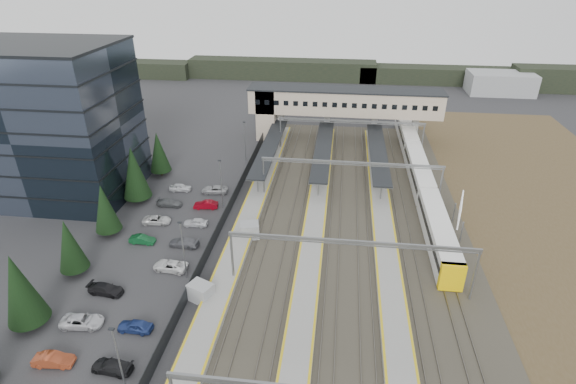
# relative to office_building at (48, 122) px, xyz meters

# --- Properties ---
(ground) EXTENTS (220.00, 220.00, 0.00)m
(ground) POSITION_rel_office_building_xyz_m (36.00, -12.00, -12.19)
(ground) COLOR #2B2B2D
(ground) RESTS_ON ground
(office_building) EXTENTS (24.30, 18.30, 24.30)m
(office_building) POSITION_rel_office_building_xyz_m (0.00, 0.00, 0.00)
(office_building) COLOR #394253
(office_building) RESTS_ON ground
(conifer_row) EXTENTS (4.42, 49.82, 9.50)m
(conifer_row) POSITION_rel_office_building_xyz_m (14.00, -15.86, -7.36)
(conifer_row) COLOR black
(conifer_row) RESTS_ON ground
(car_park) EXTENTS (10.66, 44.71, 1.29)m
(car_park) POSITION_rel_office_building_xyz_m (22.62, -18.57, -11.58)
(car_park) COLOR #999A9D
(car_park) RESTS_ON ground
(lampposts) EXTENTS (0.50, 53.25, 8.07)m
(lampposts) POSITION_rel_office_building_xyz_m (28.00, -10.75, -7.86)
(lampposts) COLOR slate
(lampposts) RESTS_ON ground
(fence) EXTENTS (0.08, 90.00, 2.00)m
(fence) POSITION_rel_office_building_xyz_m (29.50, -7.00, -11.19)
(fence) COLOR #26282B
(fence) RESTS_ON ground
(relay_cabin_near) EXTENTS (3.23, 2.87, 2.22)m
(relay_cabin_near) POSITION_rel_office_building_xyz_m (31.06, -23.80, -11.08)
(relay_cabin_near) COLOR #96999B
(relay_cabin_near) RESTS_ON ground
(relay_cabin_far) EXTENTS (3.01, 2.70, 2.35)m
(relay_cabin_far) POSITION_rel_office_building_xyz_m (34.10, -10.34, -11.02)
(relay_cabin_far) COLOR #96999B
(relay_cabin_far) RESTS_ON ground
(rail_corridor) EXTENTS (34.00, 90.00, 0.92)m
(rail_corridor) POSITION_rel_office_building_xyz_m (45.34, -7.00, -11.90)
(rail_corridor) COLOR #39352C
(rail_corridor) RESTS_ON ground
(canopies) EXTENTS (23.10, 30.00, 3.28)m
(canopies) POSITION_rel_office_building_xyz_m (43.00, 15.00, -8.27)
(canopies) COLOR black
(canopies) RESTS_ON ground
(footbridge) EXTENTS (40.40, 6.40, 11.20)m
(footbridge) POSITION_rel_office_building_xyz_m (43.70, 30.00, -4.26)
(footbridge) COLOR #BCAB92
(footbridge) RESTS_ON ground
(gantries) EXTENTS (28.40, 62.28, 7.17)m
(gantries) POSITION_rel_office_building_xyz_m (48.00, -9.00, -6.20)
(gantries) COLOR slate
(gantries) RESTS_ON ground
(train) EXTENTS (2.88, 60.13, 3.62)m
(train) POSITION_rel_office_building_xyz_m (60.00, 10.79, -10.13)
(train) COLOR white
(train) RESTS_ON ground
(billboard) EXTENTS (1.76, 6.11, 5.39)m
(billboard) POSITION_rel_office_building_xyz_m (63.45, -5.25, -8.55)
(billboard) COLOR slate
(billboard) RESTS_ON ground
(treeline_far) EXTENTS (170.00, 19.00, 7.00)m
(treeline_far) POSITION_rel_office_building_xyz_m (59.81, 80.28, -9.24)
(treeline_far) COLOR black
(treeline_far) RESTS_ON ground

